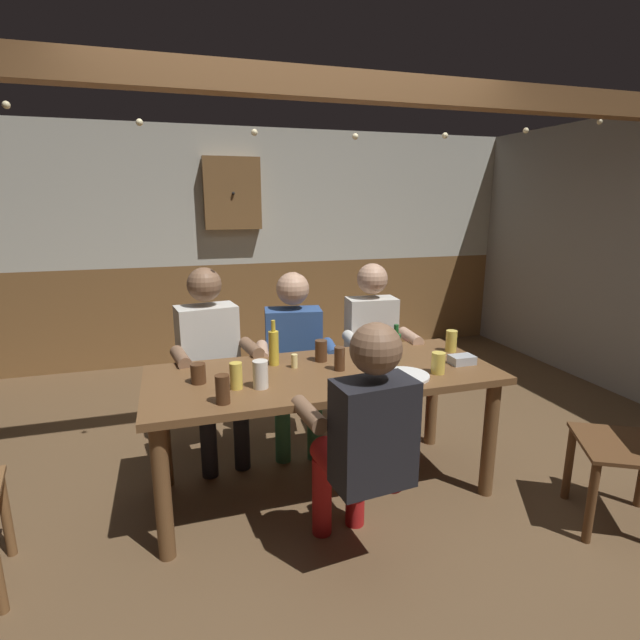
{
  "coord_description": "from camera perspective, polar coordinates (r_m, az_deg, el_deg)",
  "views": [
    {
      "loc": [
        -0.78,
        -2.31,
        1.67
      ],
      "look_at": [
        0.0,
        0.22,
        1.02
      ],
      "focal_mm": 27.31,
      "sensor_mm": 36.0,
      "label": 1
    }
  ],
  "objects": [
    {
      "name": "ground_plane",
      "position": [
        2.95,
        1.32,
        -20.55
      ],
      "size": [
        7.03,
        7.03,
        0.0
      ],
      "primitive_type": "plane",
      "color": "brown"
    },
    {
      "name": "back_wall_upper",
      "position": [
        5.22,
        -8.82,
        14.04
      ],
      "size": [
        5.86,
        0.12,
        1.36
      ],
      "primitive_type": "cube",
      "color": "beige"
    },
    {
      "name": "back_wall_wainscot",
      "position": [
        5.35,
        -8.35,
        1.19
      ],
      "size": [
        5.86,
        0.12,
        1.02
      ],
      "primitive_type": "cube",
      "color": "brown",
      "rests_on": "ground_plane"
    },
    {
      "name": "ceiling_beam",
      "position": [
        3.01,
        -1.93,
        26.0
      ],
      "size": [
        5.27,
        0.14,
        0.16
      ],
      "primitive_type": "cube",
      "color": "brown"
    },
    {
      "name": "dining_table",
      "position": [
        2.77,
        0.46,
        -8.03
      ],
      "size": [
        1.94,
        0.8,
        0.74
      ],
      "color": "brown",
      "rests_on": "ground_plane"
    },
    {
      "name": "person_0",
      "position": [
        3.24,
        -12.69,
        -4.03
      ],
      "size": [
        0.56,
        0.57,
        1.25
      ],
      "rotation": [
        0.0,
        0.0,
        3.3
      ],
      "color": "silver",
      "rests_on": "ground_plane"
    },
    {
      "name": "person_1",
      "position": [
        3.33,
        -3.02,
        -3.66
      ],
      "size": [
        0.56,
        0.56,
        1.2
      ],
      "rotation": [
        0.0,
        0.0,
        2.98
      ],
      "color": "#2D4C84",
      "rests_on": "ground_plane"
    },
    {
      "name": "person_2",
      "position": [
        3.5,
        6.38,
        -2.66
      ],
      "size": [
        0.51,
        0.53,
        1.24
      ],
      "rotation": [
        0.0,
        0.0,
        3.06
      ],
      "color": "silver",
      "rests_on": "ground_plane"
    },
    {
      "name": "person_3",
      "position": [
        2.23,
        5.2,
        -13.2
      ],
      "size": [
        0.51,
        0.52,
        1.19
      ],
      "rotation": [
        0.0,
        0.0,
        0.1
      ],
      "color": "black",
      "rests_on": "ground_plane"
    },
    {
      "name": "table_candle",
      "position": [
        2.78,
        -3.01,
        -4.83
      ],
      "size": [
        0.04,
        0.04,
        0.08
      ],
      "primitive_type": "cylinder",
      "color": "#F9E08C",
      "rests_on": "dining_table"
    },
    {
      "name": "condiment_caddy",
      "position": [
        2.97,
        16.29,
        -4.48
      ],
      "size": [
        0.14,
        0.1,
        0.05
      ],
      "primitive_type": "cube",
      "color": "#B2B7BC",
      "rests_on": "dining_table"
    },
    {
      "name": "plate_0",
      "position": [
        2.69,
        9.85,
        -6.45
      ],
      "size": [
        0.27,
        0.27,
        0.01
      ],
      "primitive_type": "cylinder",
      "color": "white",
      "rests_on": "dining_table"
    },
    {
      "name": "bottle_0",
      "position": [
        2.82,
        -5.45,
        -3.17
      ],
      "size": [
        0.06,
        0.06,
        0.27
      ],
      "color": "gold",
      "rests_on": "dining_table"
    },
    {
      "name": "bottle_1",
      "position": [
        2.98,
        8.85,
        -2.87
      ],
      "size": [
        0.06,
        0.06,
        0.21
      ],
      "color": "#195923",
      "rests_on": "dining_table"
    },
    {
      "name": "pint_glass_0",
      "position": [
        2.34,
        -11.34,
        -7.97
      ],
      "size": [
        0.07,
        0.07,
        0.14
      ],
      "primitive_type": "cylinder",
      "color": "#4C2D19",
      "rests_on": "dining_table"
    },
    {
      "name": "pint_glass_1",
      "position": [
        2.51,
        -9.8,
        -6.46
      ],
      "size": [
        0.06,
        0.06,
        0.14
      ],
      "primitive_type": "cylinder",
      "color": "#E5C64C",
      "rests_on": "dining_table"
    },
    {
      "name": "pint_glass_2",
      "position": [
        2.89,
        0.12,
        -3.62
      ],
      "size": [
        0.07,
        0.07,
        0.13
      ],
      "primitive_type": "cylinder",
      "color": "#4C2D19",
      "rests_on": "dining_table"
    },
    {
      "name": "pint_glass_3",
      "position": [
        3.18,
        15.13,
        -2.39
      ],
      "size": [
        0.07,
        0.07,
        0.14
      ],
      "primitive_type": "cylinder",
      "color": "#E5C64C",
      "rests_on": "dining_table"
    },
    {
      "name": "pint_glass_4",
      "position": [
        2.63,
        -14.08,
        -6.09
      ],
      "size": [
        0.08,
        0.08,
        0.11
      ],
      "primitive_type": "cylinder",
      "color": "#4C2D19",
      "rests_on": "dining_table"
    },
    {
      "name": "pint_glass_5",
      "position": [
        2.76,
        13.68,
        -4.92
      ],
      "size": [
        0.08,
        0.08,
        0.12
      ],
      "primitive_type": "cylinder",
      "color": "#E5C64C",
      "rests_on": "dining_table"
    },
    {
      "name": "pint_glass_6",
      "position": [
        2.5,
        -6.99,
        -6.33
      ],
      "size": [
        0.08,
        0.08,
        0.14
      ],
      "primitive_type": "cylinder",
      "color": "white",
      "rests_on": "dining_table"
    },
    {
      "name": "pint_glass_7",
      "position": [
        2.74,
        2.31,
        -4.55
      ],
      "size": [
        0.06,
        0.06,
        0.14
      ],
      "primitive_type": "cylinder",
      "color": "#4C2D19",
      "rests_on": "dining_table"
    },
    {
      "name": "wall_dart_cabinet",
      "position": [
        5.07,
        -10.24,
        14.39
      ],
      "size": [
        0.56,
        0.15,
        0.7
      ],
      "color": "brown"
    },
    {
      "name": "string_lights",
      "position": [
        2.92,
        -1.62,
        22.16
      ],
      "size": [
        4.14,
        0.04,
        0.19
      ],
      "color": "#F9EAB2"
    }
  ]
}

